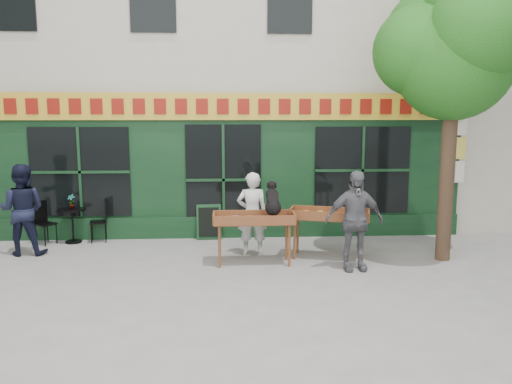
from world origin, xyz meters
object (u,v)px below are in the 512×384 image
book_cart_right (329,218)px  man_right (354,221)px  dog (273,197)px  bistro_table (72,219)px  man_left (22,210)px  woman (252,214)px  book_cart_center (254,222)px

book_cart_right → man_right: man_right is taller
dog → bistro_table: bearing=155.9°
man_left → dog: bearing=167.1°
man_right → book_cart_right: bearing=107.5°
woman → book_cart_center: bearing=89.6°
dog → man_right: (1.45, -0.41, -0.37)m
woman → man_right: (1.80, -1.11, 0.07)m
woman → man_right: bearing=147.8°
woman → man_left: 4.64m
book_cart_center → woman: size_ratio=0.89×
man_right → bistro_table: bearing=153.9°
book_cart_right → bistro_table: book_cart_right is taller
bistro_table → dog: bearing=-23.7°
book_cart_center → man_left: bearing=168.3°
woman → book_cart_right: woman is taller
bistro_table → man_left: size_ratio=0.41×
dog → man_left: 5.08m
book_cart_center → book_cart_right: same height
dog → book_cart_right: (1.15, 0.34, -0.47)m
book_cart_center → woman: 0.65m
bistro_table → man_left: 1.20m
book_cart_center → dog: dog is taller
dog → man_right: size_ratio=0.33×
dog → bistro_table: 4.73m
woman → man_left: (-4.63, 0.27, 0.08)m
man_right → bistro_table: size_ratio=2.41×
woman → book_cart_right: (1.50, -0.36, -0.02)m
book_cart_center → man_right: size_ratio=0.82×
dog → man_right: man_right is taller
woman → dog: bearing=116.2°
book_cart_center → woman: bearing=89.6°
woman → bistro_table: woman is taller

